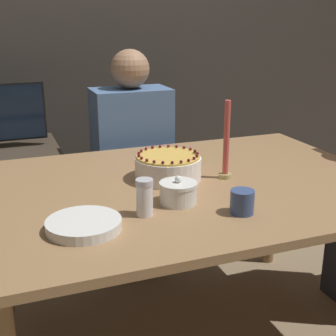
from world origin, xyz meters
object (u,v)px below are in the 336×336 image
sugar_shaker (145,197)px  candle (226,146)px  person_man_blue_shirt (133,177)px  cake (168,167)px  sugar_bowl (178,193)px

sugar_shaker → candle: size_ratio=0.39×
person_man_blue_shirt → cake: bearing=85.5°
sugar_shaker → candle: 0.48m
cake → sugar_bowl: bearing=-102.9°
sugar_shaker → candle: bearing=30.2°
sugar_bowl → candle: bearing=33.7°
person_man_blue_shirt → candle: bearing=102.1°
cake → sugar_bowl: 0.26m
cake → sugar_bowl: size_ratio=2.00×
sugar_bowl → cake: bearing=77.1°
cake → person_man_blue_shirt: (0.05, 0.69, -0.27)m
cake → candle: size_ratio=0.84×
cake → candle: 0.24m
sugar_bowl → sugar_shaker: size_ratio=1.06×
sugar_bowl → sugar_shaker: bearing=-157.4°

